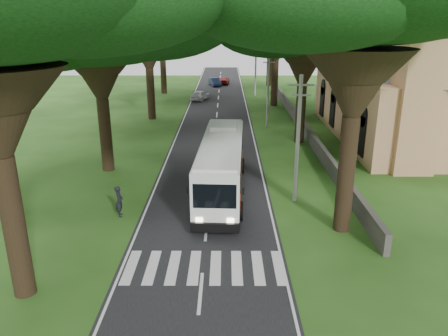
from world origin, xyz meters
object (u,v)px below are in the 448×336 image
(pole_mid, at_px, (268,88))
(distant_car_c, at_px, (224,81))
(pedestrian, at_px, (119,201))
(church, at_px, (404,87))
(pole_far, at_px, (256,67))
(pole_near, at_px, (298,138))
(distant_car_a, at_px, (200,95))
(distant_car_b, at_px, (215,82))
(coach_bus, at_px, (222,164))

(pole_mid, distance_m, distant_car_c, 32.22)
(distant_car_c, distance_m, pedestrian, 54.32)
(church, relative_size, pole_far, 3.00)
(pole_mid, height_order, distant_car_c, pole_mid)
(pole_near, relative_size, distant_car_c, 1.91)
(church, height_order, pole_mid, church)
(church, relative_size, pedestrian, 12.70)
(pole_mid, xyz_separation_m, distant_car_c, (-4.70, 31.67, -3.54))
(distant_car_a, distance_m, distant_car_b, 13.84)
(distant_car_c, bearing_deg, distant_car_a, 81.55)
(distant_car_a, distance_m, distant_car_c, 16.07)
(distant_car_b, bearing_deg, pole_mid, -93.42)
(church, xyz_separation_m, pole_near, (-12.36, -15.55, -0.73))
(distant_car_c, bearing_deg, pole_far, 115.51)
(church, relative_size, pole_near, 3.00)
(pole_near, distance_m, distant_car_b, 50.20)
(church, relative_size, distant_car_b, 5.84)
(coach_bus, bearing_deg, pole_mid, 78.65)
(distant_car_a, bearing_deg, pole_mid, 136.39)
(pole_far, bearing_deg, pole_mid, -90.00)
(pole_far, bearing_deg, distant_car_b, 123.05)
(pole_mid, relative_size, coach_bus, 0.63)
(church, bearing_deg, pole_far, 116.82)
(pole_near, height_order, pole_mid, same)
(church, bearing_deg, distant_car_b, 118.67)
(church, distance_m, distant_car_b, 39.13)
(pole_far, distance_m, pedestrian, 43.77)
(distant_car_c, bearing_deg, church, 118.86)
(distant_car_a, height_order, distant_car_c, distant_car_a)
(coach_bus, relative_size, pedestrian, 6.70)
(church, height_order, pole_far, church)
(pole_mid, relative_size, pedestrian, 4.23)
(pole_mid, bearing_deg, coach_bus, -104.17)
(coach_bus, xyz_separation_m, distant_car_a, (-3.35, 34.56, -1.26))
(pole_near, distance_m, distant_car_c, 52.01)
(pole_mid, relative_size, distant_car_a, 1.95)
(church, distance_m, pole_mid, 13.16)
(church, height_order, pedestrian, church)
(distant_car_a, relative_size, pedestrian, 2.17)
(distant_car_b, bearing_deg, distant_car_c, 35.80)
(pedestrian, bearing_deg, church, -64.81)
(distant_car_a, bearing_deg, distant_car_b, -77.66)
(pole_near, bearing_deg, distant_car_c, 95.20)
(coach_bus, distance_m, distant_car_c, 50.30)
(pole_near, relative_size, pole_far, 1.00)
(distant_car_b, bearing_deg, church, -76.73)
(pole_mid, bearing_deg, distant_car_b, 101.98)
(distant_car_b, bearing_deg, distant_car_a, -112.67)
(pole_mid, xyz_separation_m, distant_car_b, (-6.30, 29.68, -3.47))
(church, height_order, distant_car_a, church)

